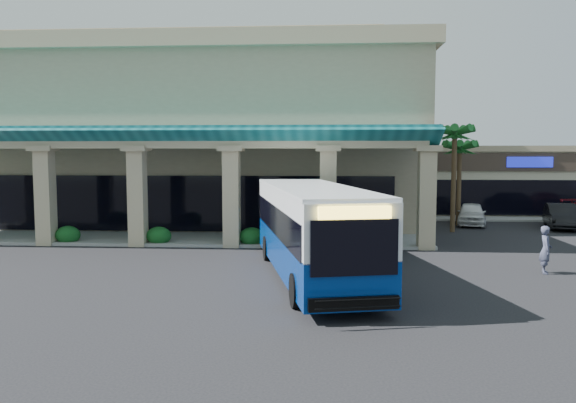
# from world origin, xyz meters

# --- Properties ---
(ground) EXTENTS (110.00, 110.00, 0.00)m
(ground) POSITION_xyz_m (0.00, 0.00, 0.00)
(ground) COLOR black
(main_building) EXTENTS (30.80, 14.80, 11.35)m
(main_building) POSITION_xyz_m (-8.00, 16.00, 5.67)
(main_building) COLOR tan
(main_building) RESTS_ON ground
(arcade) EXTENTS (30.00, 6.20, 5.70)m
(arcade) POSITION_xyz_m (-8.00, 6.80, 2.85)
(arcade) COLOR #0F585F
(arcade) RESTS_ON ground
(strip_mall) EXTENTS (22.50, 12.50, 4.90)m
(strip_mall) POSITION_xyz_m (18.00, 24.00, 2.45)
(strip_mall) COLOR beige
(strip_mall) RESTS_ON ground
(palm_0) EXTENTS (2.40, 2.40, 6.60)m
(palm_0) POSITION_xyz_m (8.50, 11.00, 3.30)
(palm_0) COLOR #185D22
(palm_0) RESTS_ON ground
(palm_1) EXTENTS (2.40, 2.40, 5.80)m
(palm_1) POSITION_xyz_m (9.50, 14.00, 2.90)
(palm_1) COLOR #185D22
(palm_1) RESTS_ON ground
(broadleaf_tree) EXTENTS (2.60, 2.60, 4.81)m
(broadleaf_tree) POSITION_xyz_m (7.50, 19.00, 2.41)
(broadleaf_tree) COLOR #104717
(broadleaf_tree) RESTS_ON ground
(transit_bus) EXTENTS (5.16, 11.96, 3.25)m
(transit_bus) POSITION_xyz_m (0.92, -1.00, 1.63)
(transit_bus) COLOR navy
(transit_bus) RESTS_ON ground
(pedestrian) EXTENTS (0.56, 0.72, 1.76)m
(pedestrian) POSITION_xyz_m (9.46, 0.21, 0.88)
(pedestrian) COLOR #40445C
(pedestrian) RESTS_ON ground
(car_silver) EXTENTS (2.55, 4.34, 1.38)m
(car_silver) POSITION_xyz_m (10.33, 14.15, 0.69)
(car_silver) COLOR white
(car_silver) RESTS_ON ground
(car_white) EXTENTS (2.52, 4.61, 1.44)m
(car_white) POSITION_xyz_m (15.20, 12.94, 0.72)
(car_white) COLOR black
(car_white) RESTS_ON ground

